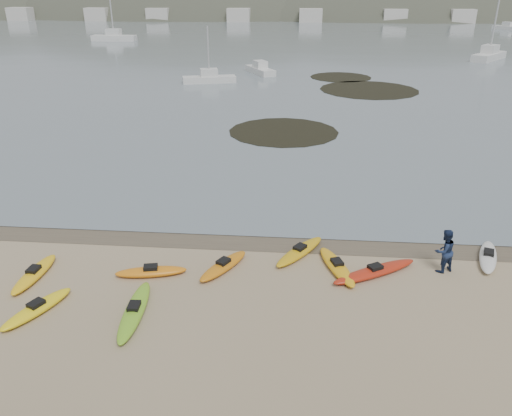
{
  "coord_description": "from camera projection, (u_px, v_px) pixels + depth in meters",
  "views": [
    {
      "loc": [
        1.8,
        -20.76,
        10.88
      ],
      "look_at": [
        0.0,
        0.0,
        1.5
      ],
      "focal_mm": 35.0,
      "sensor_mm": 36.0,
      "label": 1
    }
  ],
  "objects": [
    {
      "name": "ground",
      "position": [
        256.0,
        237.0,
        23.46
      ],
      "size": [
        600.0,
        600.0,
        0.0
      ],
      "primitive_type": "plane",
      "color": "tan",
      "rests_on": "ground"
    },
    {
      "name": "kayaks",
      "position": [
        242.0,
        274.0,
        20.13
      ],
      "size": [
        20.03,
        8.58,
        0.34
      ],
      "color": "orange",
      "rests_on": "ground"
    },
    {
      "name": "far_hills",
      "position": [
        393.0,
        56.0,
        203.11
      ],
      "size": [
        550.0,
        135.0,
        80.0
      ],
      "color": "#384235",
      "rests_on": "ground"
    },
    {
      "name": "water",
      "position": [
        300.0,
        4.0,
        296.01
      ],
      "size": [
        1200.0,
        1200.0,
        0.0
      ],
      "primitive_type": "plane",
      "color": "slate",
      "rests_on": "ground"
    },
    {
      "name": "far_town",
      "position": [
        316.0,
        15.0,
        153.9
      ],
      "size": [
        199.0,
        5.0,
        4.0
      ],
      "color": "beige",
      "rests_on": "ground"
    },
    {
      "name": "person_east",
      "position": [
        444.0,
        251.0,
        20.32
      ],
      "size": [
        1.14,
        1.06,
        1.88
      ],
      "primitive_type": "imported",
      "rotation": [
        0.0,
        0.0,
        3.62
      ],
      "color": "#1A294E",
      "rests_on": "ground"
    },
    {
      "name": "moored_boats",
      "position": [
        316.0,
        45.0,
        91.73
      ],
      "size": [
        99.87,
        87.64,
        1.27
      ],
      "color": "silver",
      "rests_on": "ground"
    },
    {
      "name": "kelp_mats",
      "position": [
        342.0,
        96.0,
        52.85
      ],
      "size": [
        18.81,
        34.52,
        0.04
      ],
      "color": "black",
      "rests_on": "water"
    },
    {
      "name": "wet_sand",
      "position": [
        255.0,
        240.0,
        23.19
      ],
      "size": [
        60.0,
        60.0,
        0.0
      ],
      "primitive_type": "plane",
      "color": "brown",
      "rests_on": "ground"
    }
  ]
}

